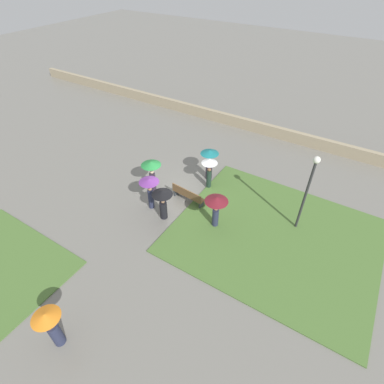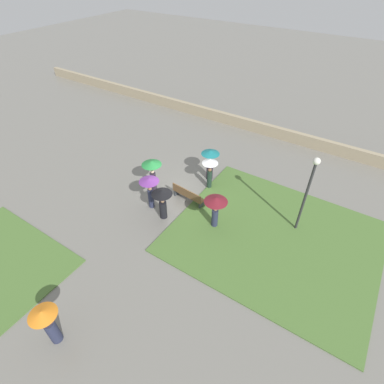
{
  "view_description": "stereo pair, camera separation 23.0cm",
  "coord_description": "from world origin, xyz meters",
  "views": [
    {
      "loc": [
        -7.53,
        10.45,
        10.98
      ],
      "look_at": [
        -1.14,
        0.2,
        0.92
      ],
      "focal_mm": 28.0,
      "sensor_mm": 36.0,
      "label": 1
    },
    {
      "loc": [
        -7.72,
        10.33,
        10.98
      ],
      "look_at": [
        -1.14,
        0.2,
        0.92
      ],
      "focal_mm": 28.0,
      "sensor_mm": 36.0,
      "label": 2
    }
  ],
  "objects": [
    {
      "name": "ground_plane",
      "position": [
        0.0,
        0.0,
        0.0
      ],
      "size": [
        90.0,
        90.0,
        0.0
      ],
      "primitive_type": "plane",
      "color": "slate"
    },
    {
      "name": "lawn_patch_near",
      "position": [
        -5.74,
        -0.0,
        0.03
      ],
      "size": [
        9.38,
        8.09,
        0.06
      ],
      "color": "#4C7033",
      "rests_on": "ground_plane"
    },
    {
      "name": "parapet_wall",
      "position": [
        0.0,
        -9.33,
        0.41
      ],
      "size": [
        45.0,
        0.35,
        0.83
      ],
      "color": "tan",
      "rests_on": "ground_plane"
    },
    {
      "name": "park_bench",
      "position": [
        -0.79,
        0.08,
        0.48
      ],
      "size": [
        1.97,
        0.6,
        0.9
      ],
      "rotation": [
        0.0,
        0.0,
        -0.09
      ],
      "color": "brown",
      "rests_on": "ground_plane"
    },
    {
      "name": "lamp_post",
      "position": [
        -6.43,
        -1.15,
        2.71
      ],
      "size": [
        0.32,
        0.32,
        4.19
      ],
      "color": "#2D2D30",
      "rests_on": "ground_plane"
    },
    {
      "name": "crowd_person_black",
      "position": [
        -0.4,
        1.78,
        1.27
      ],
      "size": [
        1.04,
        1.04,
        1.8
      ],
      "rotation": [
        0.0,
        0.0,
        5.11
      ],
      "color": "black",
      "rests_on": "ground_plane"
    },
    {
      "name": "crowd_person_white",
      "position": [
        -1.13,
        -1.62,
        1.44
      ],
      "size": [
        0.9,
        0.9,
        1.96
      ],
      "rotation": [
        0.0,
        0.0,
        4.76
      ],
      "color": "#1E3328",
      "rests_on": "ground_plane"
    },
    {
      "name": "crowd_person_purple",
      "position": [
        0.62,
        1.49,
        1.4
      ],
      "size": [
        1.04,
        1.04,
        1.9
      ],
      "rotation": [
        0.0,
        0.0,
        1.12
      ],
      "color": "#282D47",
      "rests_on": "ground_plane"
    },
    {
      "name": "crowd_person_green",
      "position": [
        1.47,
        0.23,
        1.41
      ],
      "size": [
        1.11,
        1.11,
        1.92
      ],
      "rotation": [
        0.0,
        0.0,
        4.4
      ],
      "color": "#2D2333",
      "rests_on": "ground_plane"
    },
    {
      "name": "crowd_person_teal",
      "position": [
        -0.71,
        -2.39,
        1.34
      ],
      "size": [
        1.06,
        1.06,
        1.98
      ],
      "rotation": [
        0.0,
        0.0,
        5.25
      ],
      "color": "#2D2333",
      "rests_on": "ground_plane"
    },
    {
      "name": "crowd_person_maroon",
      "position": [
        -2.93,
        0.89,
        1.44
      ],
      "size": [
        1.14,
        1.14,
        1.87
      ],
      "rotation": [
        0.0,
        0.0,
        6.18
      ],
      "color": "#282D47",
      "rests_on": "ground_plane"
    },
    {
      "name": "lone_walker_far_path",
      "position": [
        -0.99,
        8.86,
        1.2
      ],
      "size": [
        0.95,
        0.95,
        1.9
      ],
      "rotation": [
        0.0,
        0.0,
        1.66
      ],
      "color": "#282D47",
      "rests_on": "ground_plane"
    }
  ]
}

